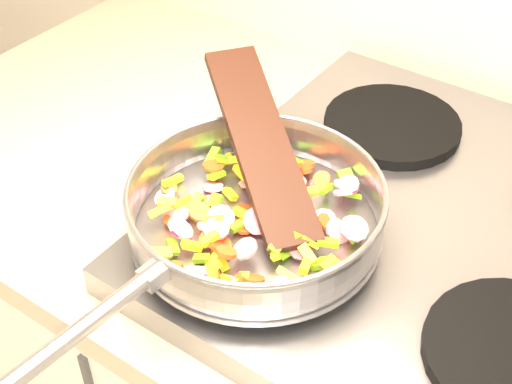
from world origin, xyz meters
The scene contains 6 objects.
cooktop centered at (-0.70, 1.67, 0.92)m, with size 0.60×0.60×0.04m, color #939399.
grate_fl centered at (-0.84, 1.52, 0.95)m, with size 0.19×0.19×0.02m, color black.
grate_bl centered at (-0.84, 1.81, 0.95)m, with size 0.19×0.19×0.02m, color black.
saute_pan centered at (-0.87, 1.51, 0.99)m, with size 0.34×0.50×0.06m.
vegetable_heap centered at (-0.86, 1.51, 0.98)m, with size 0.26×0.27×0.04m.
wooden_spatula centered at (-0.91, 1.58, 1.03)m, with size 0.28×0.06×0.01m, color black.
Camera 1 is at (-0.53, 1.03, 1.52)m, focal length 50.00 mm.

